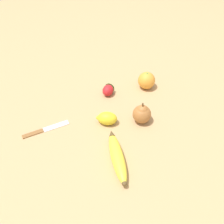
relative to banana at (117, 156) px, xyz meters
The scene contains 7 objects.
ground_plane 0.08m from the banana, 119.25° to the right, with size 3.00×3.00×0.00m, color tan.
banana is the anchor object (origin of this frame).
orange 0.39m from the banana, 138.10° to the right, with size 0.07×0.07×0.07m.
pear 0.20m from the banana, 146.74° to the right, with size 0.07×0.07×0.08m.
strawberry 0.33m from the banana, 114.37° to the right, with size 0.07×0.07×0.04m.
lemon 0.17m from the banana, 108.16° to the right, with size 0.08×0.08×0.05m.
paring_knife 0.28m from the banana, 56.66° to the right, with size 0.16×0.03×0.01m.
Camera 1 is at (0.30, 0.49, 0.66)m, focal length 42.00 mm.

